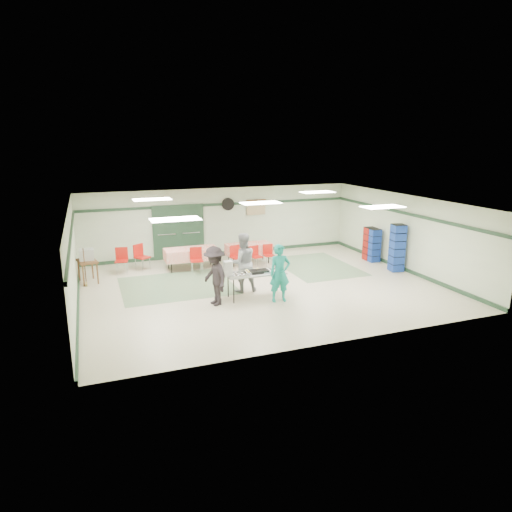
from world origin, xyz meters
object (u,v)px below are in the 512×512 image
object	(u,v)px
volunteer_dark	(215,276)
chair_b	(236,255)
volunteer_grey	(242,263)
chair_d	(196,257)
office_printer	(86,254)
chair_a	(255,254)
broom	(85,266)
crate_stack_blue_b	(397,248)
chair_c	(268,253)
printer_table	(87,264)
dining_table_a	(249,249)
chair_loose_a	(140,254)
serving_table	(255,274)
crate_stack_blue_a	(374,245)
crate_stack_red	(370,244)
chair_loose_b	(122,258)
dining_table_b	(191,253)
volunteer_teal	(280,273)

from	to	relation	value
volunteer_dark	chair_b	world-z (taller)	volunteer_dark
volunteer_grey	chair_d	distance (m)	2.65
chair_b	office_printer	distance (m)	5.07
chair_a	chair_d	xyz separation A→B (m)	(-2.20, 0.01, 0.08)
broom	crate_stack_blue_b	bearing A→B (deg)	-3.02
chair_c	office_printer	distance (m)	6.33
printer_table	office_printer	world-z (taller)	office_printer
dining_table_a	chair_loose_a	bearing A→B (deg)	171.51
serving_table	chair_d	bearing A→B (deg)	109.28
chair_a	volunteer_dark	bearing A→B (deg)	-139.57
crate_stack_blue_b	broom	world-z (taller)	crate_stack_blue_b
volunteer_dark	printer_table	size ratio (longest dim) A/B	1.80
volunteer_dark	crate_stack_blue_a	bearing A→B (deg)	99.04
chair_a	chair_d	world-z (taller)	chair_d
broom	dining_table_a	bearing A→B (deg)	15.50
chair_c	chair_loose_a	bearing A→B (deg)	169.48
chair_a	crate_stack_red	world-z (taller)	crate_stack_red
crate_stack_blue_b	chair_d	bearing A→B (deg)	161.33
chair_b	chair_loose_b	xyz separation A→B (m)	(-3.92, 0.86, 0.03)
volunteer_dark	dining_table_b	bearing A→B (deg)	167.10
crate_stack_red	office_printer	world-z (taller)	crate_stack_red
crate_stack_red	serving_table	bearing A→B (deg)	-155.95
volunteer_teal	chair_b	world-z (taller)	volunteer_teal
chair_loose_a	crate_stack_blue_a	size ratio (longest dim) A/B	0.74
serving_table	broom	distance (m)	5.58
broom	chair_c	bearing A→B (deg)	9.77
crate_stack_blue_a	broom	xyz separation A→B (m)	(-10.38, 0.73, -0.00)
volunteer_teal	volunteer_dark	bearing A→B (deg)	173.89
volunteer_dark	chair_a	size ratio (longest dim) A/B	2.15
volunteer_grey	volunteer_dark	size ratio (longest dim) A/B	1.08
chair_c	chair_d	distance (m)	2.72
chair_d	printer_table	xyz separation A→B (m)	(-3.59, 0.14, 0.08)
chair_b	office_printer	size ratio (longest dim) A/B	1.90
dining_table_a	chair_loose_b	xyz separation A→B (m)	(-4.60, 0.29, -0.01)
volunteer_dark	crate_stack_blue_a	world-z (taller)	volunteer_dark
chair_c	crate_stack_blue_b	bearing A→B (deg)	-26.93
crate_stack_blue_b	chair_c	bearing A→B (deg)	150.52
chair_loose_a	printer_table	distance (m)	2.01
chair_loose_a	dining_table_a	bearing A→B (deg)	-42.19
chair_d	crate_stack_red	bearing A→B (deg)	0.67
chair_d	crate_stack_red	size ratio (longest dim) A/B	0.70
dining_table_b	printer_table	bearing A→B (deg)	-173.30
crate_stack_blue_a	broom	distance (m)	10.41
volunteer_dark	crate_stack_red	bearing A→B (deg)	101.10
dining_table_b	chair_loose_a	xyz separation A→B (m)	(-1.74, 0.48, 0.01)
serving_table	chair_c	bearing A→B (deg)	62.54
volunteer_dark	broom	distance (m)	4.67
dining_table_b	serving_table	bearing A→B (deg)	-73.35
serving_table	office_printer	xyz separation A→B (m)	(-4.64, 3.35, 0.21)
volunteer_teal	office_printer	world-z (taller)	volunteer_teal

